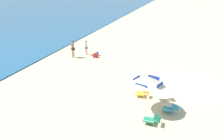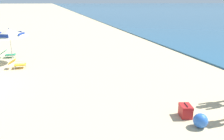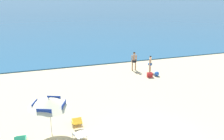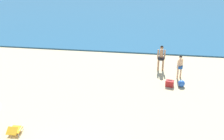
{
  "view_description": "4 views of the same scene",
  "coord_description": "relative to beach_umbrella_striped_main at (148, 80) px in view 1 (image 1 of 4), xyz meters",
  "views": [
    {
      "loc": [
        -15.66,
        1.34,
        6.6
      ],
      "look_at": [
        -0.65,
        5.38,
        0.76
      ],
      "focal_mm": 33.83,
      "sensor_mm": 36.0,
      "label": 1
    },
    {
      "loc": [
        10.64,
        4.49,
        3.63
      ],
      "look_at": [
        0.88,
        7.11,
        0.67
      ],
      "focal_mm": 37.76,
      "sensor_mm": 36.0,
      "label": 2
    },
    {
      "loc": [
        -4.82,
        -8.96,
        7.02
      ],
      "look_at": [
        0.74,
        7.82,
        1.3
      ],
      "focal_mm": 37.59,
      "sensor_mm": 36.0,
      "label": 3
    },
    {
      "loc": [
        3.23,
        -9.29,
        9.49
      ],
      "look_at": [
        1.02,
        7.8,
        1.29
      ],
      "focal_mm": 51.4,
      "sensor_mm": 36.0,
      "label": 4
    }
  ],
  "objects": [
    {
      "name": "lounge_chair_facing_sea",
      "position": [
        1.36,
        -0.98,
        -1.54
      ],
      "size": [
        0.8,
        0.98,
        0.49
      ],
      "color": "white",
      "rests_on": "ground"
    },
    {
      "name": "ground_plane",
      "position": [
        4.46,
        -2.23,
        -1.82
      ],
      "size": [
        800.0,
        800.0,
        0.0
      ],
      "primitive_type": "plane",
      "color": "#CCB78C"
    },
    {
      "name": "person_standing_near_shore",
      "position": [
        8.44,
        8.64,
        -0.77
      ],
      "size": [
        0.54,
        0.44,
        1.81
      ],
      "color": "tan",
      "rests_on": "ground"
    },
    {
      "name": "lounge_chair_beside_umbrella",
      "position": [
        -1.52,
        -0.46,
        -1.55
      ],
      "size": [
        0.62,
        0.93,
        0.53
      ],
      "color": "#1E7F56",
      "rests_on": "ground"
    },
    {
      "name": "beach_umbrella_striped_main",
      "position": [
        0.0,
        0.0,
        0.0
      ],
      "size": [
        2.98,
        2.98,
        2.13
      ],
      "color": "silver",
      "rests_on": "ground"
    },
    {
      "name": "person_standing_beside",
      "position": [
        9.63,
        7.61,
        -0.89
      ],
      "size": [
        0.39,
        0.39,
        1.6
      ],
      "color": "#D8A87F",
      "rests_on": "ground"
    },
    {
      "name": "lounge_chair_spare_folded",
      "position": [
        -0.15,
        -1.39,
        -1.54
      ],
      "size": [
        0.65,
        0.95,
        0.52
      ],
      "color": "teal",
      "rests_on": "ground"
    },
    {
      "name": "beach_ball",
      "position": [
        9.71,
        6.43,
        -1.6
      ],
      "size": [
        0.44,
        0.44,
        0.44
      ],
      "primitive_type": "sphere",
      "color": "blue",
      "rests_on": "ground"
    },
    {
      "name": "lounge_chair_under_umbrella",
      "position": [
        1.41,
        0.43,
        -1.55
      ],
      "size": [
        0.59,
        0.9,
        0.52
      ],
      "color": "gold",
      "rests_on": "ground"
    },
    {
      "name": "cooler_box",
      "position": [
        8.99,
        6.38,
        -1.62
      ],
      "size": [
        0.56,
        0.46,
        0.43
      ],
      "color": "red",
      "rests_on": "ground"
    }
  ]
}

